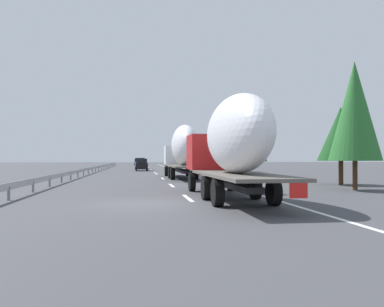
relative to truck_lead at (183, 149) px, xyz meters
name	(u,v)px	position (x,y,z in m)	size (l,w,h in m)	color
ground_plane	(140,171)	(20.55, 3.60, -2.62)	(260.00, 260.00, 0.00)	#424247
lane_stripe_0	(188,198)	(-17.45, 1.80, -2.62)	(3.20, 0.20, 0.01)	white
lane_stripe_1	(172,185)	(-8.97, 1.80, -2.62)	(3.20, 0.20, 0.01)	white
lane_stripe_2	(163,178)	(0.23, 1.80, -2.62)	(3.20, 0.20, 0.01)	white
lane_stripe_3	(157,174)	(11.21, 1.80, -2.62)	(3.20, 0.20, 0.01)	white
lane_stripe_4	(154,172)	(16.56, 1.80, -2.62)	(3.20, 0.20, 0.01)	white
lane_stripe_5	(151,169)	(29.64, 1.80, -2.62)	(3.20, 0.20, 0.01)	white
lane_stripe_6	(148,167)	(44.46, 1.80, -2.62)	(3.20, 0.20, 0.01)	white
edge_line_right	(176,170)	(25.55, -1.90, -2.62)	(110.00, 0.20, 0.01)	white
truck_lead	(183,149)	(0.00, 0.00, 0.00)	(13.40, 2.55, 4.71)	silver
truck_trailing	(231,143)	(-18.41, 0.00, -0.12)	(12.76, 2.55, 4.42)	#B21919
car_blue_sedan	(138,162)	(66.39, 3.78, -1.71)	(4.01, 1.85, 1.80)	#28479E
car_black_suv	(142,165)	(22.63, 3.39, -1.72)	(4.13, 1.75, 1.77)	black
car_silver_hatch	(140,163)	(32.70, 3.53, -1.68)	(4.39, 1.74, 1.89)	#ADB2B7
road_sign	(185,155)	(23.99, -3.10, -0.29)	(0.10, 0.90, 3.39)	gray
tree_0	(238,133)	(3.29, -5.91, 1.77)	(3.99, 3.99, 6.85)	#472D19
tree_1	(248,134)	(2.01, -6.60, 1.53)	(3.72, 3.72, 6.80)	#472D19
tree_2	(341,134)	(-9.86, -9.79, 0.87)	(3.19, 3.19, 5.35)	#472D19
tree_3	(355,111)	(-14.39, -8.18, 1.90)	(2.92, 2.92, 7.37)	#472D19
tree_4	(236,146)	(17.12, -9.28, 0.82)	(3.79, 3.79, 5.32)	#472D19
guardrail_median	(98,167)	(23.55, 9.60, -2.04)	(94.00, 0.10, 0.76)	#9EA0A5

